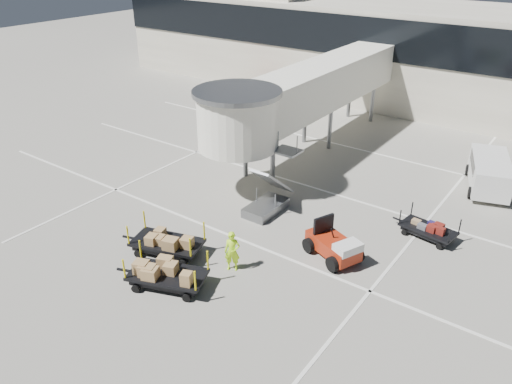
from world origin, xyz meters
TOP-DOWN VIEW (x-y plane):
  - ground at (0.00, 0.00)m, footprint 140.00×140.00m
  - lane_markings at (-0.67, 9.33)m, footprint 40.00×30.00m
  - terminal at (-0.35, 29.94)m, footprint 64.00×12.11m
  - jet_bridge at (-3.97, 12.26)m, footprint 5.70×20.40m
  - baggage_tug at (3.56, 3.34)m, footprint 2.97×2.53m
  - suitcase_cart at (6.52, 7.57)m, footprint 3.29×1.67m
  - box_cart_near at (-1.13, -2.63)m, footprint 4.04×2.66m
  - box_cart_far at (-2.85, -0.83)m, footprint 4.11×2.51m
  - ground_worker at (0.37, -0.12)m, footprint 0.82×0.74m
  - minivan at (7.47, 15.00)m, footprint 3.33×5.22m
  - belt_loader at (-14.26, 21.95)m, footprint 3.80×2.66m

SIDE VIEW (x-z plane):
  - ground at x=0.00m, z-range 0.00..0.00m
  - lane_markings at x=-0.67m, z-range 0.00..0.02m
  - suitcase_cart at x=6.52m, z-range -0.18..1.09m
  - box_cart_near at x=-1.13m, z-range -0.19..1.38m
  - box_cart_far at x=-2.85m, z-range -0.19..1.39m
  - baggage_tug at x=3.56m, z-range -0.24..1.52m
  - belt_loader at x=-14.26m, z-range -0.20..1.52m
  - ground_worker at x=0.37m, z-range 0.00..1.90m
  - minivan at x=7.47m, z-range 0.18..2.03m
  - terminal at x=-0.35m, z-range -3.49..11.71m
  - jet_bridge at x=-3.97m, z-range 1.27..7.30m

